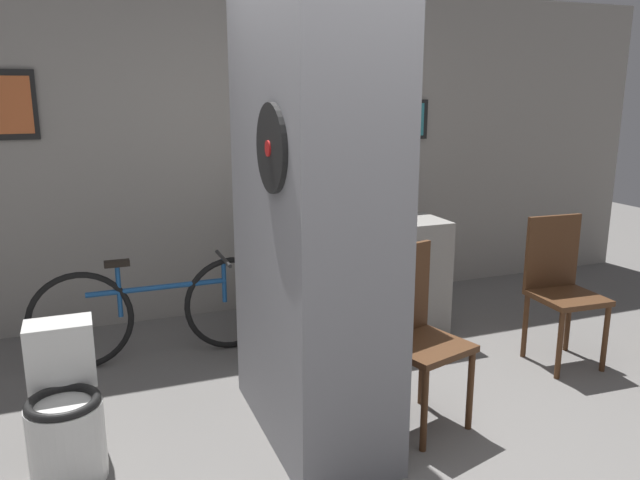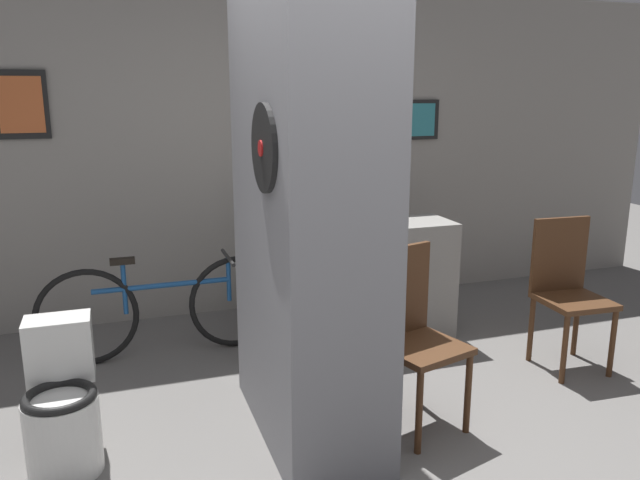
% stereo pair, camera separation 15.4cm
% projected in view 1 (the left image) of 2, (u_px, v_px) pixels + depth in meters
% --- Properties ---
extents(wall_back, '(8.00, 0.09, 2.60)m').
position_uv_depth(wall_back, '(236.00, 154.00, 5.00)').
color(wall_back, gray).
rests_on(wall_back, ground_plane).
extents(pillar_center, '(0.56, 1.19, 2.60)m').
position_uv_depth(pillar_center, '(312.00, 193.00, 3.11)').
color(pillar_center, gray).
rests_on(pillar_center, ground_plane).
extents(counter_shelf, '(1.47, 0.44, 0.87)m').
position_uv_depth(counter_shelf, '(349.00, 284.00, 4.51)').
color(counter_shelf, gray).
rests_on(counter_shelf, ground_plane).
extents(toilet, '(0.35, 0.51, 0.70)m').
position_uv_depth(toilet, '(65.00, 413.00, 2.96)').
color(toilet, silver).
rests_on(toilet, ground_plane).
extents(chair_near_pillar, '(0.51, 0.51, 0.99)m').
position_uv_depth(chair_near_pillar, '(414.00, 328.00, 3.38)').
color(chair_near_pillar, '#4C2D19').
rests_on(chair_near_pillar, ground_plane).
extents(chair_by_doorway, '(0.43, 0.43, 0.99)m').
position_uv_depth(chair_by_doorway, '(560.00, 283.00, 4.16)').
color(chair_by_doorway, '#4C2D19').
rests_on(chair_by_doorway, ground_plane).
extents(bicycle, '(1.67, 0.42, 0.72)m').
position_uv_depth(bicycle, '(160.00, 310.00, 4.23)').
color(bicycle, black).
rests_on(bicycle, ground_plane).
extents(bottle_tall, '(0.07, 0.07, 0.25)m').
position_uv_depth(bottle_tall, '(330.00, 214.00, 4.32)').
color(bottle_tall, silver).
rests_on(bottle_tall, counter_shelf).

